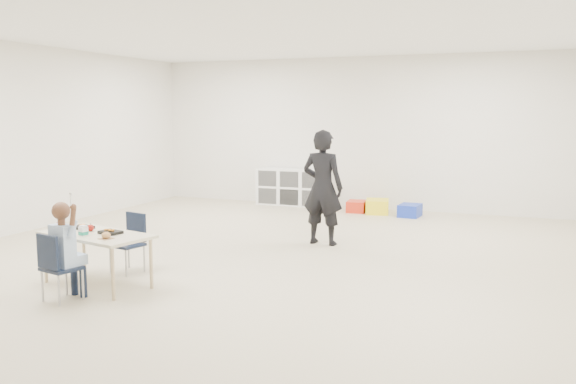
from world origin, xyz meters
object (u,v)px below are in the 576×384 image
at_px(table, 97,259).
at_px(chair_near, 62,267).
at_px(adult, 323,187).
at_px(cubby_shelf, 293,187).
at_px(child, 61,247).

bearing_deg(table, chair_near, -73.95).
distance_m(chair_near, adult, 3.66).
distance_m(table, adult, 3.20).
bearing_deg(cubby_shelf, table, -88.91).
distance_m(table, child, 0.59).
distance_m(table, chair_near, 0.54).
xyz_separation_m(chair_near, adult, (1.50, 3.31, 0.45)).
bearing_deg(adult, child, 69.12).
bearing_deg(table, child, -73.95).
relative_size(cubby_shelf, adult, 0.90).
distance_m(table, cubby_shelf, 5.86).
bearing_deg(cubby_shelf, child, -88.74).
height_order(table, adult, adult).
height_order(chair_near, adult, adult).
bearing_deg(child, chair_near, 0.00).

